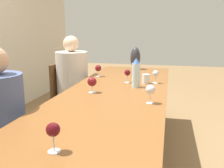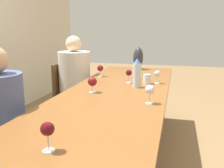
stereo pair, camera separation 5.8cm
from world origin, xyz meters
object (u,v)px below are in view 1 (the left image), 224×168
wine_glass_3 (150,90)px  wine_glass_5 (98,68)px  chair_far (68,94)px  wine_glass_4 (92,82)px  person_far (74,82)px  wine_glass_2 (53,131)px  water_tumbler (146,79)px  wine_glass_1 (127,73)px  person_near (2,123)px  wine_glass_0 (156,74)px  water_bottle (136,73)px  vase (136,58)px

wine_glass_3 → wine_glass_5: 1.18m
wine_glass_5 → chair_far: (0.07, 0.43, -0.36)m
wine_glass_4 → person_far: person_far is taller
wine_glass_2 → chair_far: wine_glass_2 is taller
wine_glass_3 → wine_glass_5: bearing=35.9°
water_tumbler → wine_glass_1: bearing=91.3°
wine_glass_3 → wine_glass_4: (0.21, 0.54, -0.01)m
person_near → wine_glass_4: bearing=-40.5°
wine_glass_0 → wine_glass_2: (-1.62, 0.37, 0.01)m
water_bottle → wine_glass_2: size_ratio=1.98×
chair_far → wine_glass_3: bearing=-132.5°
wine_glass_1 → person_far: 0.84m
wine_glass_0 → wine_glass_4: 0.75m
water_tumbler → wine_glass_4: (-0.49, 0.43, 0.05)m
wine_glass_2 → wine_glass_5: 1.87m
vase → wine_glass_4: bearing=171.9°
wine_glass_1 → chair_far: 0.96m
water_bottle → wine_glass_5: bearing=48.9°
wine_glass_0 → person_near: person_near is taller
wine_glass_4 → wine_glass_5: bearing=12.0°
vase → chair_far: bearing=126.6°
wine_glass_0 → wine_glass_4: (-0.53, 0.53, -0.00)m
wine_glass_4 → person_near: bearing=139.5°
wine_glass_0 → person_far: person_far is taller
wine_glass_2 → person_far: 2.03m
vase → wine_glass_4: (-1.40, 0.20, -0.06)m
wine_glass_5 → chair_far: 0.56m
wine_glass_5 → person_far: bearing=79.0°
wine_glass_5 → wine_glass_4: bearing=-168.0°
water_tumbler → person_far: size_ratio=0.08×
person_far → vase: bearing=-50.3°
wine_glass_2 → wine_glass_3: bearing=-23.1°
person_far → wine_glass_5: bearing=-101.0°
wine_glass_0 → wine_glass_4: wine_glass_4 is taller
person_near → person_far: (1.40, -0.00, 0.01)m
wine_glass_5 → person_far: 0.41m
wine_glass_4 → wine_glass_5: size_ratio=1.01×
chair_far → person_near: (-1.40, -0.08, 0.15)m
chair_far → wine_glass_0: bearing=-104.5°
water_bottle → vase: (1.10, 0.16, 0.02)m
wine_glass_1 → person_near: (-1.07, 0.74, -0.22)m
wine_glass_1 → wine_glass_5: bearing=56.4°
vase → chair_far: 1.07m
wine_glass_1 → wine_glass_2: size_ratio=0.97×
wine_glass_4 → water_bottle: bearing=-49.9°
vase → wine_glass_2: size_ratio=2.14×
person_far → person_near: bearing=180.0°
vase → person_far: person_far is taller
wine_glass_5 → water_bottle: bearing=-131.1°
water_tumbler → vase: vase is taller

